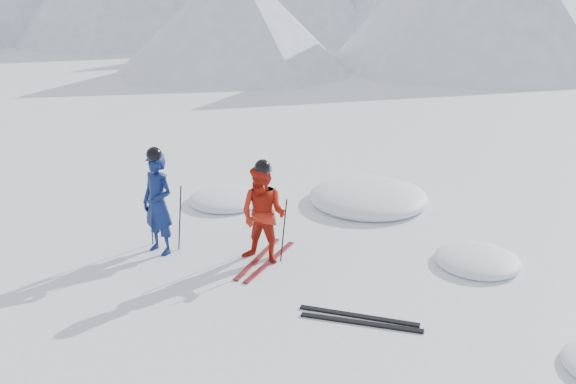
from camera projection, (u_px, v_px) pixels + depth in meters
The scene contains 12 objects.
ground at pixel (348, 281), 9.58m from camera, with size 160.00×160.00×0.00m, color white.
skier_blue at pixel (158, 204), 10.31m from camera, with size 0.65×0.42×1.77m, color #0D1C4F.
skier_red at pixel (263, 215), 9.98m from camera, with size 0.81×0.63×1.67m, color #A91C0D.
pole_blue_left at pixel (151, 214), 10.66m from camera, with size 0.02×0.02×1.18m, color black.
pole_blue_right at pixel (180, 218), 10.50m from camera, with size 0.02×0.02×1.18m, color black.
pole_red_left at pixel (256, 222), 10.41m from camera, with size 0.02×0.02×1.11m, color black.
pole_red_right at pixel (284, 231), 10.06m from camera, with size 0.02×0.02×1.11m, color black.
ski_worn_left at pixel (258, 258), 10.31m from camera, with size 0.09×1.70×0.03m, color black.
ski_worn_right at pixel (270, 261), 10.20m from camera, with size 0.09×1.70×0.03m, color black.
ski_loose_a at pixel (359, 316), 8.55m from camera, with size 0.09×1.70×0.03m, color black.
ski_loose_b at pixel (361, 323), 8.38m from camera, with size 0.09×1.70×0.03m, color black.
snow_lumps at pixel (364, 215), 12.23m from camera, with size 8.79×5.87×0.55m.
Camera 1 is at (3.31, -7.96, 4.50)m, focal length 38.00 mm.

